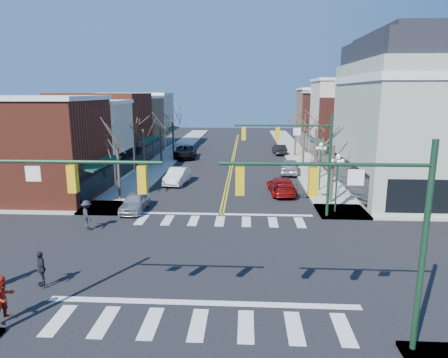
# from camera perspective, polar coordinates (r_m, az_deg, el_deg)

# --- Properties ---
(ground) EXTENTS (160.00, 160.00, 0.00)m
(ground) POSITION_cam_1_polar(r_m,az_deg,el_deg) (21.49, -1.71, -11.23)
(ground) COLOR black
(ground) RESTS_ON ground
(sidewalk_left) EXTENTS (3.50, 70.00, 0.15)m
(sidewalk_left) POSITION_cam_1_polar(r_m,az_deg,el_deg) (41.87, -11.35, 0.31)
(sidewalk_left) COLOR #9E9B93
(sidewalk_left) RESTS_ON ground
(sidewalk_right) EXTENTS (3.50, 70.00, 0.15)m
(sidewalk_right) POSITION_cam_1_polar(r_m,az_deg,el_deg) (41.14, 12.97, 0.03)
(sidewalk_right) COLOR #9E9B93
(sidewalk_right) RESTS_ON ground
(bldg_left_brick_a) EXTENTS (10.00, 8.50, 8.00)m
(bldg_left_brick_a) POSITION_cam_1_polar(r_m,az_deg,el_deg) (36.10, -25.39, 3.81)
(bldg_left_brick_a) COLOR maroon
(bldg_left_brick_a) RESTS_ON ground
(bldg_left_stucco_a) EXTENTS (10.00, 7.00, 7.50)m
(bldg_left_stucco_a) POSITION_cam_1_polar(r_m,az_deg,el_deg) (43.03, -20.49, 5.06)
(bldg_left_stucco_a) COLOR beige
(bldg_left_stucco_a) RESTS_ON ground
(bldg_left_brick_b) EXTENTS (10.00, 9.00, 8.50)m
(bldg_left_brick_b) POSITION_cam_1_polar(r_m,az_deg,el_deg) (50.37, -16.92, 6.81)
(bldg_left_brick_b) COLOR maroon
(bldg_left_brick_b) RESTS_ON ground
(bldg_left_tan) EXTENTS (10.00, 7.50, 7.80)m
(bldg_left_tan) POSITION_cam_1_polar(r_m,az_deg,el_deg) (58.19, -14.13, 7.29)
(bldg_left_tan) COLOR #997954
(bldg_left_tan) RESTS_ON ground
(bldg_left_stucco_b) EXTENTS (10.00, 8.00, 8.20)m
(bldg_left_stucco_b) POSITION_cam_1_polar(r_m,az_deg,el_deg) (65.60, -12.14, 8.08)
(bldg_left_stucco_b) COLOR beige
(bldg_left_stucco_b) RESTS_ON ground
(bldg_right_brick_a) EXTENTS (10.00, 8.50, 8.00)m
(bldg_right_brick_a) POSITION_cam_1_polar(r_m,az_deg,el_deg) (47.65, 20.11, 6.01)
(bldg_right_brick_a) COLOR maroon
(bldg_right_brick_a) RESTS_ON ground
(bldg_right_stucco) EXTENTS (10.00, 7.00, 10.00)m
(bldg_right_stucco) POSITION_cam_1_polar(r_m,az_deg,el_deg) (55.01, 17.89, 7.95)
(bldg_right_stucco) COLOR beige
(bldg_right_stucco) RESTS_ON ground
(bldg_right_brick_b) EXTENTS (10.00, 8.00, 8.50)m
(bldg_right_brick_b) POSITION_cam_1_polar(r_m,az_deg,el_deg) (62.33, 16.13, 7.81)
(bldg_right_brick_b) COLOR maroon
(bldg_right_brick_b) RESTS_ON ground
(bldg_right_tan) EXTENTS (10.00, 8.00, 9.00)m
(bldg_right_tan) POSITION_cam_1_polar(r_m,az_deg,el_deg) (70.12, 14.70, 8.53)
(bldg_right_tan) COLOR #997954
(bldg_right_tan) RESTS_ON ground
(victorian_corner) EXTENTS (12.25, 14.25, 13.30)m
(victorian_corner) POSITION_cam_1_polar(r_m,az_deg,el_deg) (37.24, 26.86, 8.02)
(victorian_corner) COLOR #9EA892
(victorian_corner) RESTS_ON ground
(traffic_mast_near_left) EXTENTS (6.60, 0.28, 7.20)m
(traffic_mast_near_left) POSITION_cam_1_polar(r_m,az_deg,el_deg) (14.75, -26.58, -4.22)
(traffic_mast_near_left) COLOR #14331E
(traffic_mast_near_left) RESTS_ON ground
(traffic_mast_near_right) EXTENTS (6.60, 0.28, 7.20)m
(traffic_mast_near_right) POSITION_cam_1_polar(r_m,az_deg,el_deg) (13.38, 19.70, -5.22)
(traffic_mast_near_right) COLOR #14331E
(traffic_mast_near_right) RESTS_ON ground
(traffic_mast_far_right) EXTENTS (6.60, 0.28, 7.20)m
(traffic_mast_far_right) POSITION_cam_1_polar(r_m,az_deg,el_deg) (27.57, 11.16, 3.99)
(traffic_mast_far_right) COLOR #14331E
(traffic_mast_far_right) RESTS_ON ground
(lamppost_corner) EXTENTS (0.36, 0.36, 4.33)m
(lamppost_corner) POSITION_cam_1_polar(r_m,az_deg,el_deg) (29.41, 15.86, 0.80)
(lamppost_corner) COLOR #14331E
(lamppost_corner) RESTS_ON ground
(lamppost_midblock) EXTENTS (0.36, 0.36, 4.33)m
(lamppost_midblock) POSITION_cam_1_polar(r_m,az_deg,el_deg) (35.68, 13.64, 2.87)
(lamppost_midblock) COLOR #14331E
(lamppost_midblock) RESTS_ON ground
(tree_left_a) EXTENTS (0.24, 0.24, 4.76)m
(tree_left_a) POSITION_cam_1_polar(r_m,az_deg,el_deg) (32.86, -14.81, 0.99)
(tree_left_a) COLOR #382B21
(tree_left_a) RESTS_ON ground
(tree_left_b) EXTENTS (0.24, 0.24, 5.04)m
(tree_left_b) POSITION_cam_1_polar(r_m,az_deg,el_deg) (40.40, -11.37, 3.41)
(tree_left_b) COLOR #382B21
(tree_left_b) RESTS_ON ground
(tree_left_c) EXTENTS (0.24, 0.24, 4.55)m
(tree_left_c) POSITION_cam_1_polar(r_m,az_deg,el_deg) (48.14, -8.99, 4.60)
(tree_left_c) COLOR #382B21
(tree_left_c) RESTS_ON ground
(tree_left_d) EXTENTS (0.24, 0.24, 4.90)m
(tree_left_d) POSITION_cam_1_polar(r_m,az_deg,el_deg) (55.90, -7.28, 5.87)
(tree_left_d) COLOR #382B21
(tree_left_d) RESTS_ON ground
(tree_right_a) EXTENTS (0.24, 0.24, 4.62)m
(tree_right_a) POSITION_cam_1_polar(r_m,az_deg,el_deg) (31.97, 15.19, 0.54)
(tree_right_a) COLOR #382B21
(tree_right_a) RESTS_ON ground
(tree_right_b) EXTENTS (0.24, 0.24, 5.18)m
(tree_right_b) POSITION_cam_1_polar(r_m,az_deg,el_deg) (39.66, 12.88, 3.28)
(tree_right_b) COLOR #382B21
(tree_right_b) RESTS_ON ground
(tree_right_c) EXTENTS (0.24, 0.24, 4.83)m
(tree_right_c) POSITION_cam_1_polar(r_m,az_deg,el_deg) (47.51, 11.30, 4.58)
(tree_right_c) COLOR #382B21
(tree_right_c) RESTS_ON ground
(tree_right_d) EXTENTS (0.24, 0.24, 4.97)m
(tree_right_d) POSITION_cam_1_polar(r_m,az_deg,el_deg) (55.38, 10.17, 5.76)
(tree_right_d) COLOR #382B21
(tree_right_d) RESTS_ON ground
(car_left_near) EXTENTS (1.65, 4.02, 1.37)m
(car_left_near) POSITION_cam_1_polar(r_m,az_deg,el_deg) (30.07, -12.62, -3.25)
(car_left_near) COLOR #AFAFB3
(car_left_near) RESTS_ON ground
(car_left_mid) EXTENTS (2.15, 4.78, 1.52)m
(car_left_mid) POSITION_cam_1_polar(r_m,az_deg,el_deg) (38.37, -6.65, 0.44)
(car_left_mid) COLOR silver
(car_left_mid) RESTS_ON ground
(car_left_far) EXTENTS (3.26, 6.22, 1.67)m
(car_left_far) POSITION_cam_1_polar(r_m,az_deg,el_deg) (53.42, -5.58, 3.87)
(car_left_far) COLOR black
(car_left_far) RESTS_ON ground
(car_right_near) EXTENTS (2.39, 5.15, 1.46)m
(car_right_near) POSITION_cam_1_polar(r_m,az_deg,el_deg) (34.62, 8.22, -0.96)
(car_right_near) COLOR maroon
(car_right_near) RESTS_ON ground
(car_right_mid) EXTENTS (2.52, 5.04, 1.65)m
(car_right_mid) POSITION_cam_1_polar(r_m,az_deg,el_deg) (43.28, 9.36, 1.79)
(car_right_mid) COLOR silver
(car_right_mid) RESTS_ON ground
(car_right_far) EXTENTS (1.94, 4.39, 1.40)m
(car_right_far) POSITION_cam_1_polar(r_m,az_deg,el_deg) (56.96, 7.91, 4.20)
(car_right_far) COLOR black
(car_right_far) RESTS_ON ground
(pedestrian_red_b) EXTENTS (0.94, 1.04, 1.75)m
(pedestrian_red_b) POSITION_cam_1_polar(r_m,az_deg,el_deg) (17.68, -28.94, -14.61)
(pedestrian_red_b) COLOR #B42213
(pedestrian_red_b) RESTS_ON sidewalk_left
(pedestrian_dark_a) EXTENTS (0.87, 0.97, 1.58)m
(pedestrian_dark_a) POSITION_cam_1_polar(r_m,az_deg,el_deg) (19.86, -24.68, -11.51)
(pedestrian_dark_a) COLOR black
(pedestrian_dark_a) RESTS_ON sidewalk_left
(pedestrian_dark_b) EXTENTS (1.24, 1.33, 1.80)m
(pedestrian_dark_b) POSITION_cam_1_polar(r_m,az_deg,el_deg) (26.67, -18.99, -4.79)
(pedestrian_dark_b) COLOR black
(pedestrian_dark_b) RESTS_ON sidewalk_left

